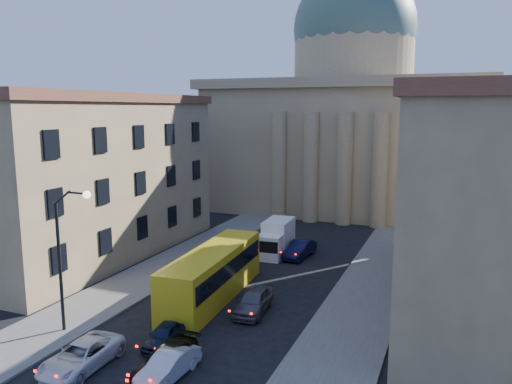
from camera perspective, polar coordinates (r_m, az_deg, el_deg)
sidewalk_left at (r=41.28m, az=-12.52°, el=-9.52°), size 5.00×60.00×0.15m
sidewalk_right at (r=35.07m, az=11.71°, el=-12.98°), size 5.00×60.00×0.15m
church at (r=70.86m, az=10.77°, el=8.13°), size 68.02×28.76×36.60m
building_left at (r=47.84m, az=-18.54°, el=1.87°), size 11.60×26.60×14.70m
building_right at (r=36.60m, az=26.48°, el=-0.85°), size 11.60×26.60×14.70m
street_lamp at (r=31.41m, az=-20.92°, el=-6.05°), size 2.62×0.44×8.83m
car_left_near at (r=30.07m, az=-10.42°, el=-15.78°), size 1.78×3.69×1.22m
car_right_near at (r=26.76m, az=-10.00°, el=-18.97°), size 1.69×4.17×1.35m
car_left_mid at (r=28.71m, az=-19.33°, el=-17.26°), size 2.37×5.05×1.40m
car_right_mid at (r=27.29m, az=-10.22°, el=-18.39°), size 1.89×4.63×1.34m
car_right_far at (r=33.81m, az=-0.29°, el=-12.38°), size 2.19×4.66×1.54m
car_right_distant at (r=45.78m, az=5.04°, el=-6.53°), size 2.05×4.75×1.52m
city_bus at (r=36.06m, az=-4.91°, el=-9.12°), size 3.58×12.56×3.50m
box_truck at (r=46.51m, az=2.31°, el=-5.34°), size 2.48×5.72×3.09m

